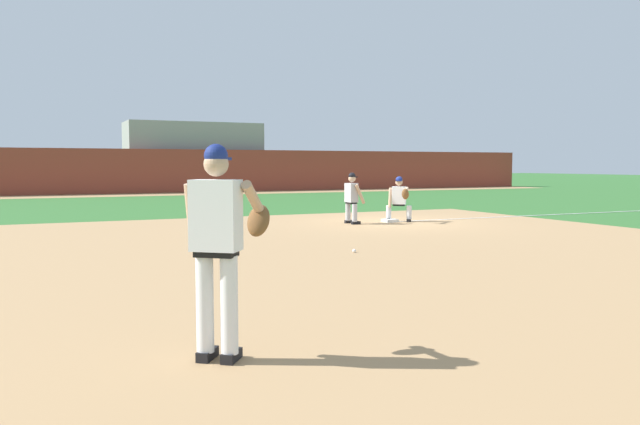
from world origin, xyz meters
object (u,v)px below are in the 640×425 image
Objects in this scene: pitcher at (220,239)px; baserunner at (352,196)px; first_baseman at (399,197)px; first_base_bag at (390,221)px; baseball at (354,251)px.

pitcher is 1.27× the size of baserunner.
pitcher is 12.52m from baserunner.
baserunner is (-1.55, 0.05, 0.06)m from first_baseman.
first_base_bag is 0.20× the size of pitcher.
first_baseman reaches higher than baseball.
pitcher reaches higher than baseball.
baserunner is at bearing -179.42° from first_base_bag.
baseball is 6.82m from pitcher.
baseball is at bearing -117.11° from baserunner.
first_base_bag is 1.47m from baserunner.
first_baseman is 0.92× the size of baserunner.
first_base_bag is 13.29m from pitcher.
pitcher is 13.39m from first_baseman.
baseball is 0.04× the size of pitcher.
pitcher reaches higher than first_base_bag.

